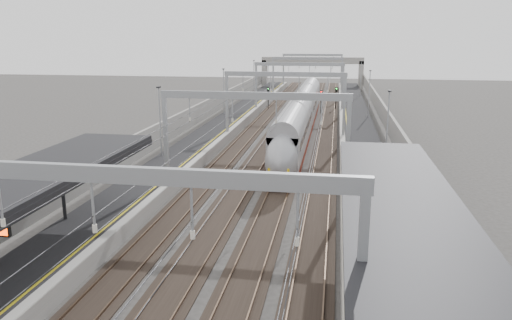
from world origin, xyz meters
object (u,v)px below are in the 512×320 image
(overbridge, at_px, (312,65))
(bench, at_px, (375,246))
(signal_green, at_px, (268,94))
(train, at_px, (300,121))

(overbridge, bearing_deg, bench, -85.17)
(overbridge, distance_m, signal_green, 33.20)
(bench, distance_m, signal_green, 57.37)
(train, distance_m, bench, 34.07)
(overbridge, height_order, bench, overbridge)
(train, bearing_deg, overbridge, 91.56)
(train, height_order, bench, train)
(signal_green, bearing_deg, bench, -77.22)
(overbridge, bearing_deg, signal_green, -99.05)
(bench, height_order, signal_green, signal_green)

